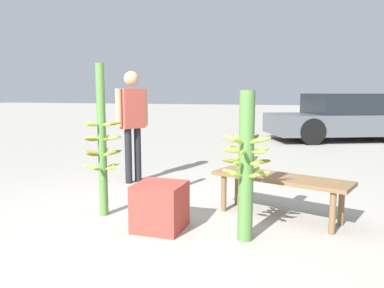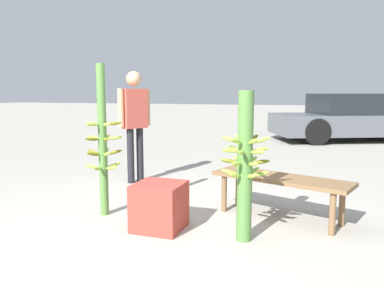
{
  "view_description": "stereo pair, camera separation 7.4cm",
  "coord_description": "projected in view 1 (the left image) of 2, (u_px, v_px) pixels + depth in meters",
  "views": [
    {
      "loc": [
        1.4,
        -3.15,
        1.33
      ],
      "look_at": [
        0.2,
        0.55,
        0.8
      ],
      "focal_mm": 35.0,
      "sensor_mm": 36.0,
      "label": 1
    },
    {
      "loc": [
        1.47,
        -3.12,
        1.33
      ],
      "look_at": [
        0.2,
        0.55,
        0.8
      ],
      "focal_mm": 35.0,
      "sensor_mm": 36.0,
      "label": 2
    }
  ],
  "objects": [
    {
      "name": "ground_plane",
      "position": [
        155.0,
        233.0,
        3.57
      ],
      "size": [
        80.0,
        80.0,
        0.0
      ],
      "primitive_type": "plane",
      "color": "#9E998E"
    },
    {
      "name": "vendor_person",
      "position": [
        132.0,
        115.0,
        5.48
      ],
      "size": [
        0.34,
        0.52,
        1.64
      ],
      "rotation": [
        0.0,
        0.0,
        -2.08
      ],
      "color": "black",
      "rests_on": "ground_plane"
    },
    {
      "name": "banana_stalk_center",
      "position": [
        246.0,
        165.0,
        3.32
      ],
      "size": [
        0.44,
        0.44,
        1.35
      ],
      "color": "#4C7A38",
      "rests_on": "ground_plane"
    },
    {
      "name": "market_bench",
      "position": [
        280.0,
        182.0,
        3.97
      ],
      "size": [
        1.52,
        0.86,
        0.45
      ],
      "rotation": [
        0.0,
        0.0,
        -0.32
      ],
      "color": "brown",
      "rests_on": "ground_plane"
    },
    {
      "name": "banana_stalk_left",
      "position": [
        102.0,
        142.0,
        4.0
      ],
      "size": [
        0.42,
        0.42,
        1.64
      ],
      "color": "#4C7A38",
      "rests_on": "ground_plane"
    },
    {
      "name": "parked_car",
      "position": [
        346.0,
        118.0,
        10.55
      ],
      "size": [
        4.57,
        3.35,
        1.32
      ],
      "rotation": [
        0.0,
        0.0,
        1.99
      ],
      "color": "#4C5156",
      "rests_on": "ground_plane"
    },
    {
      "name": "produce_crate",
      "position": [
        160.0,
        206.0,
        3.65
      ],
      "size": [
        0.46,
        0.46,
        0.46
      ],
      "color": "#B2382D",
      "rests_on": "ground_plane"
    }
  ]
}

